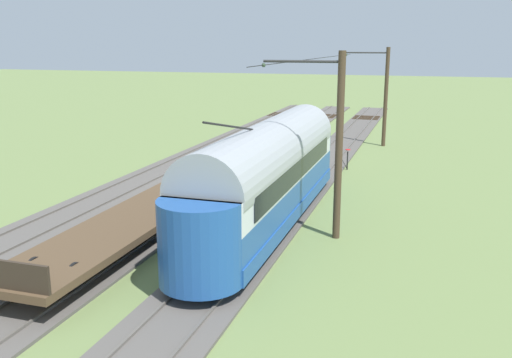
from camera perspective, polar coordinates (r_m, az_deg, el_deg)
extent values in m
plane|color=olive|center=(28.55, -4.68, -1.20)|extent=(220.00, 220.00, 0.00)
cube|color=#56514C|center=(27.24, 3.84, -1.81)|extent=(2.80, 80.00, 0.10)
cube|color=#59544C|center=(27.39, 2.38, -1.51)|extent=(0.07, 80.00, 0.08)
cube|color=#59544C|center=(27.06, 5.31, -1.75)|extent=(0.07, 80.00, 0.08)
cube|color=#382819|center=(58.29, 11.39, 6.35)|extent=(2.50, 0.24, 0.08)
cube|color=#382819|center=(57.65, 11.32, 6.27)|extent=(2.50, 0.24, 0.08)
cube|color=#382819|center=(57.01, 11.24, 6.19)|extent=(2.50, 0.24, 0.08)
cube|color=#382819|center=(56.37, 11.17, 6.11)|extent=(2.50, 0.24, 0.08)
cube|color=#382819|center=(55.73, 11.09, 6.03)|extent=(2.50, 0.24, 0.08)
cube|color=#56514C|center=(28.54, -4.69, -1.11)|extent=(2.80, 80.00, 0.10)
cube|color=#59544C|center=(28.79, -6.01, -0.82)|extent=(0.07, 80.00, 0.08)
cube|color=#59544C|center=(28.26, -3.34, -1.04)|extent=(0.07, 80.00, 0.08)
cube|color=#382819|center=(58.91, 7.16, 6.58)|extent=(2.50, 0.24, 0.08)
cube|color=#382819|center=(58.28, 7.04, 6.51)|extent=(2.50, 0.24, 0.08)
cube|color=#382819|center=(57.64, 6.92, 6.43)|extent=(2.50, 0.24, 0.08)
cube|color=#382819|center=(57.01, 6.80, 6.36)|extent=(2.50, 0.24, 0.08)
cube|color=#382819|center=(56.38, 6.67, 6.28)|extent=(2.50, 0.24, 0.08)
cube|color=#56514C|center=(30.41, -12.31, -0.45)|extent=(2.80, 80.00, 0.10)
cube|color=#59544C|center=(30.74, -13.48, -0.19)|extent=(0.07, 80.00, 0.08)
cube|color=#59544C|center=(30.04, -11.13, -0.39)|extent=(0.07, 80.00, 0.08)
cube|color=#382819|center=(59.84, 3.03, 6.78)|extent=(2.50, 0.24, 0.08)
cube|color=#382819|center=(59.22, 2.87, 6.71)|extent=(2.50, 0.24, 0.08)
cube|color=#382819|center=(58.59, 2.71, 6.64)|extent=(2.50, 0.24, 0.08)
cube|color=#382819|center=(57.97, 2.54, 6.56)|extent=(2.50, 0.24, 0.08)
cube|color=#382819|center=(57.35, 2.37, 6.48)|extent=(2.50, 0.24, 0.08)
cube|color=#1E4C93|center=(22.99, 1.26, -3.04)|extent=(2.65, 14.14, 0.55)
cube|color=#1E4C93|center=(22.79, 1.27, -1.23)|extent=(2.55, 14.14, 0.95)
cube|color=silver|center=(22.55, 1.28, 1.22)|extent=(2.55, 14.14, 1.05)
cylinder|color=#999EA3|center=(22.44, 1.29, 2.53)|extent=(2.65, 13.86, 2.65)
cylinder|color=#1E4C93|center=(29.37, 5.11, 2.62)|extent=(2.55, 2.55, 2.55)
cylinder|color=#1E4C93|center=(16.39, -5.66, -6.44)|extent=(2.55, 2.55, 2.55)
cube|color=black|center=(30.28, 5.62, 4.90)|extent=(1.63, 0.08, 0.36)
cube|color=black|center=(30.37, 5.62, 4.32)|extent=(1.73, 0.06, 0.80)
cube|color=black|center=(22.23, 4.49, 1.00)|extent=(0.04, 11.88, 0.80)
cube|color=black|center=(22.93, -1.83, 1.43)|extent=(0.04, 11.88, 0.80)
cylinder|color=silver|center=(30.62, 5.62, 2.60)|extent=(0.24, 0.06, 0.24)
cube|color=gray|center=(30.76, 5.55, 0.88)|extent=(1.94, 0.12, 0.20)
cylinder|color=black|center=(18.03, -2.60, 5.42)|extent=(0.07, 4.55, 0.93)
cylinder|color=black|center=(27.09, 5.40, -0.81)|extent=(0.10, 0.76, 0.76)
cylinder|color=black|center=(27.42, 2.47, -0.59)|extent=(0.10, 0.76, 0.76)
cylinder|color=black|center=(18.75, -0.53, -7.47)|extent=(0.10, 0.76, 0.76)
cylinder|color=black|center=(19.21, -4.63, -6.98)|extent=(0.10, 0.76, 0.76)
cube|color=brown|center=(21.90, -12.04, -3.80)|extent=(2.80, 14.48, 0.25)
cube|color=#33281E|center=(16.37, -24.39, -8.91)|extent=(2.80, 0.10, 0.80)
cylinder|color=black|center=(18.46, -21.77, -8.71)|extent=(0.10, 0.84, 0.84)
cylinder|color=black|center=(17.63, -18.09, -9.46)|extent=(0.10, 0.84, 0.84)
cylinder|color=black|center=(26.61, -8.04, -1.07)|extent=(0.10, 0.84, 0.84)
cylinder|color=black|center=(26.04, -5.18, -1.32)|extent=(0.10, 0.84, 0.84)
cylinder|color=#423323|center=(41.57, 13.18, 8.15)|extent=(0.28, 0.28, 7.10)
cylinder|color=#2D2D2D|center=(41.54, 11.34, 12.60)|extent=(2.96, 0.10, 0.10)
sphere|color=#334733|center=(41.74, 9.26, 12.48)|extent=(0.16, 0.16, 0.16)
cylinder|color=#423323|center=(21.00, 8.52, 3.19)|extent=(0.28, 0.28, 7.10)
cylinder|color=#2D2D2D|center=(20.95, 4.75, 11.94)|extent=(2.96, 0.10, 0.10)
sphere|color=#334733|center=(21.33, 0.78, 11.61)|extent=(0.16, 0.16, 0.16)
cylinder|color=black|center=(31.46, 6.39, 12.22)|extent=(0.03, 24.86, 0.03)
cylinder|color=black|center=(41.54, 11.34, 12.60)|extent=(2.96, 0.02, 0.02)
cylinder|color=black|center=(33.53, 9.36, 1.87)|extent=(0.08, 0.08, 1.10)
cylinder|color=red|center=(33.40, 9.41, 3.00)|extent=(0.30, 0.30, 0.03)
cylinder|color=#262626|center=(33.60, 9.05, 1.56)|extent=(0.33, 0.04, 0.54)
cube|color=#B2A519|center=(42.62, 3.02, 4.35)|extent=(1.80, 0.60, 0.80)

